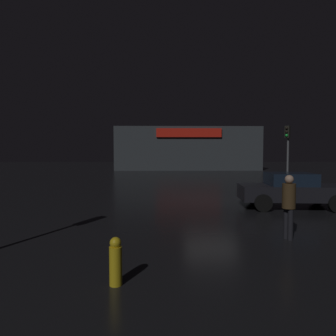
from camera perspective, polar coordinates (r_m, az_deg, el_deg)
name	(u,v)px	position (r m, az deg, el deg)	size (l,w,h in m)	color
ground_plane	(211,201)	(14.31, 8.34, -6.25)	(120.00, 120.00, 0.00)	black
store_building	(186,149)	(42.51, 3.43, 3.69)	(18.99, 10.16, 5.67)	#33383D
traffic_signal_main	(288,143)	(23.07, 22.05, 4.53)	(0.42, 0.42, 4.22)	#595B60
car_near	(292,190)	(13.25, 22.73, -3.92)	(4.34, 2.21, 1.45)	black
pedestrian	(289,202)	(8.41, 22.26, -6.08)	(0.43, 0.43, 1.70)	black
fire_hydrant	(116,261)	(5.40, -10.06, -17.32)	(0.22, 0.22, 0.84)	gold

